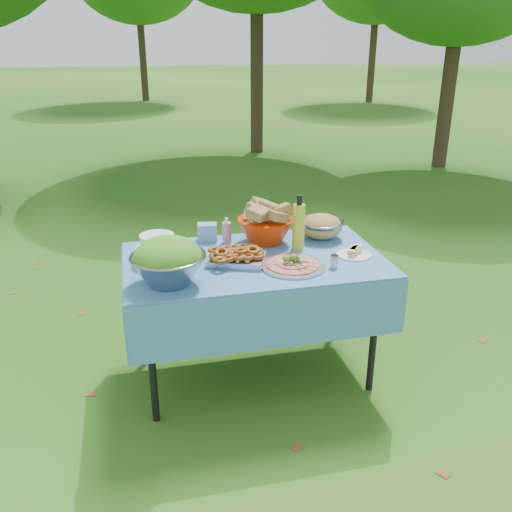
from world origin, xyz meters
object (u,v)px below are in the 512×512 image
Objects in this scene: salad_bowl at (168,261)px; pasta_bowl_steel at (322,226)px; charcuterie_platter at (293,260)px; picnic_table at (254,318)px; oil_bottle at (299,222)px; plate_stack at (157,241)px; bread_bowl at (265,224)px.

pasta_bowl_steel is at bearing 26.08° from salad_bowl.
pasta_bowl_steel is 0.79× the size of charcuterie_platter.
pasta_bowl_steel reaches higher than picnic_table.
oil_bottle reaches higher than charcuterie_platter.
plate_stack is at bearing 145.51° from charcuterie_platter.
oil_bottle reaches higher than plate_stack.
charcuterie_platter is at bearing -126.63° from pasta_bowl_steel.
salad_bowl reaches higher than picnic_table.
charcuterie_platter is 0.31m from oil_bottle.
charcuterie_platter is at bearing -34.49° from plate_stack.
picnic_table is at bearing 137.00° from charcuterie_platter.
charcuterie_platter is at bearing 5.52° from salad_bowl.
pasta_bowl_steel is at bearing -3.71° from plate_stack.
pasta_bowl_steel is (0.49, 0.25, 0.45)m from picnic_table.
oil_bottle reaches higher than pasta_bowl_steel.
pasta_bowl_steel reaches higher than charcuterie_platter.
picnic_table is 0.57m from bread_bowl.
bread_bowl is 1.22× the size of pasta_bowl_steel.
salad_bowl reaches higher than plate_stack.
oil_bottle is (0.16, -0.16, 0.05)m from bread_bowl.
salad_bowl is at bearing -155.10° from picnic_table.
pasta_bowl_steel is (0.36, 0.00, -0.04)m from bread_bowl.
oil_bottle is at bearing -141.58° from pasta_bowl_steel.
bread_bowl is 0.96× the size of charcuterie_platter.
picnic_table is 0.71m from pasta_bowl_steel.
plate_stack is 0.60× the size of bread_bowl.
oil_bottle reaches higher than bread_bowl.
plate_stack is 0.74× the size of pasta_bowl_steel.
bread_bowl is at bearing 135.47° from oil_bottle.
oil_bottle is at bearing -44.53° from bread_bowl.
salad_bowl is 1.35× the size of pasta_bowl_steel.
oil_bottle reaches higher than salad_bowl.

